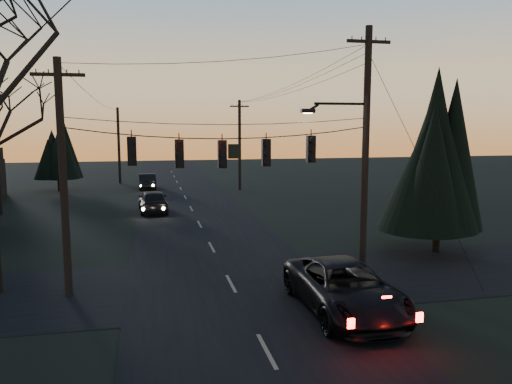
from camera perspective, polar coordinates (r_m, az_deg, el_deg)
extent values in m
cube|color=black|center=(29.44, -6.07, -4.46)|extent=(8.00, 120.00, 0.02)
cube|color=black|center=(19.86, -2.88, -10.43)|extent=(60.00, 7.00, 0.02)
cylinder|color=black|center=(18.83, -3.76, 7.43)|extent=(11.50, 0.04, 0.04)
cylinder|color=black|center=(26.02, 19.90, -4.72)|extent=(0.36, 0.36, 1.60)
cone|color=black|center=(25.50, 20.30, 3.88)|extent=(4.53, 4.53, 6.99)
cylinder|color=black|center=(50.35, -21.54, 1.01)|extent=(0.36, 0.36, 1.60)
cone|color=black|center=(50.11, -21.71, 4.47)|extent=(3.37, 3.37, 5.29)
imported|color=black|center=(17.00, 10.12, -10.79)|extent=(2.85, 6.00, 1.65)
imported|color=black|center=(36.13, -11.68, -1.02)|extent=(2.19, 4.87, 1.62)
imported|color=black|center=(49.54, -12.37, 1.20)|extent=(1.78, 4.56, 1.48)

